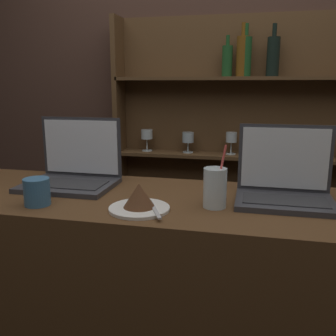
{
  "coord_description": "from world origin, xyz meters",
  "views": [
    {
      "loc": [
        0.21,
        -0.93,
        1.42
      ],
      "look_at": [
        -0.07,
        0.3,
        1.14
      ],
      "focal_mm": 40.0,
      "sensor_mm": 36.0,
      "label": 1
    }
  ],
  "objects_px": {
    "cake_plate": "(139,200)",
    "water_glass": "(215,188)",
    "coffee_cup": "(37,192)",
    "laptop_near": "(73,171)",
    "laptop_far": "(284,184)"
  },
  "relations": [
    {
      "from": "cake_plate",
      "to": "laptop_far",
      "type": "bearing_deg",
      "value": 23.59
    },
    {
      "from": "cake_plate",
      "to": "water_glass",
      "type": "distance_m",
      "value": 0.24
    },
    {
      "from": "laptop_far",
      "to": "coffee_cup",
      "type": "distance_m",
      "value": 0.81
    },
    {
      "from": "laptop_far",
      "to": "cake_plate",
      "type": "bearing_deg",
      "value": -156.41
    },
    {
      "from": "laptop_far",
      "to": "coffee_cup",
      "type": "xyz_separation_m",
      "value": [
        -0.78,
        -0.22,
        -0.01
      ]
    },
    {
      "from": "laptop_far",
      "to": "water_glass",
      "type": "distance_m",
      "value": 0.25
    },
    {
      "from": "laptop_near",
      "to": "laptop_far",
      "type": "xyz_separation_m",
      "value": [
        0.78,
        -0.04,
        0.0
      ]
    },
    {
      "from": "laptop_near",
      "to": "laptop_far",
      "type": "distance_m",
      "value": 0.78
    },
    {
      "from": "water_glass",
      "to": "coffee_cup",
      "type": "xyz_separation_m",
      "value": [
        -0.56,
        -0.11,
        -0.02
      ]
    },
    {
      "from": "laptop_near",
      "to": "water_glass",
      "type": "distance_m",
      "value": 0.58
    },
    {
      "from": "cake_plate",
      "to": "coffee_cup",
      "type": "xyz_separation_m",
      "value": [
        -0.34,
        -0.02,
        0.01
      ]
    },
    {
      "from": "cake_plate",
      "to": "coffee_cup",
      "type": "bearing_deg",
      "value": -175.95
    },
    {
      "from": "cake_plate",
      "to": "water_glass",
      "type": "height_order",
      "value": "water_glass"
    },
    {
      "from": "laptop_near",
      "to": "laptop_far",
      "type": "relative_size",
      "value": 1.08
    },
    {
      "from": "laptop_near",
      "to": "water_glass",
      "type": "height_order",
      "value": "laptop_near"
    }
  ]
}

